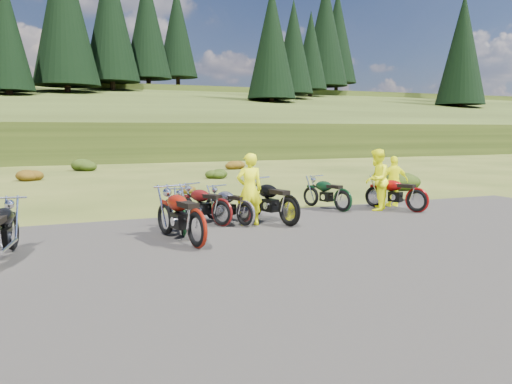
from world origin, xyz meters
name	(u,v)px	position (x,y,z in m)	size (l,w,h in m)	color
ground	(307,240)	(0.00, 0.00, 0.00)	(300.00, 300.00, 0.00)	#344015
gravel_pad	(358,262)	(0.00, -2.00, 0.00)	(20.00, 12.00, 0.04)	black
hill_slope	(100,151)	(0.00, 50.00, 0.00)	(300.00, 46.00, 3.00)	#2B3612
hill_plateau	(76,141)	(0.00, 110.00, 0.00)	(300.00, 90.00, 9.17)	#2B3612
conifer_21	(6,32)	(-9.00, 50.00, 12.56)	(5.28, 5.28, 14.00)	black
conifer_22	(64,9)	(-3.00, 56.00, 16.77)	(7.92, 7.92, 20.00)	black
conifer_23	(110,17)	(3.00, 62.00, 17.47)	(7.48, 7.48, 19.00)	black
conifer_24	(147,24)	(9.00, 68.00, 18.16)	(7.04, 7.04, 18.00)	black
conifer_25	(177,31)	(15.00, 74.00, 18.66)	(6.60, 6.60, 17.00)	black
conifer_26	(272,42)	(21.00, 49.00, 13.37)	(6.16, 6.16, 16.00)	black
conifer_27	(293,47)	(27.00, 55.00, 14.06)	(5.72, 5.72, 15.00)	black
conifer_28	(311,50)	(33.00, 61.00, 14.76)	(5.28, 5.28, 14.00)	black
conifer_29	(325,32)	(39.00, 67.00, 18.97)	(7.92, 7.92, 20.00)	black
conifer_30	(337,37)	(45.00, 73.00, 19.66)	(7.48, 7.48, 19.00)	black
conifer_31	(462,49)	(51.00, 48.00, 14.18)	(7.04, 7.04, 18.00)	black
conifer_32	(463,52)	(57.00, 54.00, 14.87)	(6.60, 6.60, 17.00)	black
conifer_33	(464,55)	(63.00, 60.00, 15.56)	(6.16, 6.16, 16.00)	black
conifer_34	(464,58)	(69.00, 66.00, 16.26)	(5.72, 5.72, 15.00)	black
conifer_35	(464,60)	(75.00, 72.00, 16.95)	(5.28, 5.28, 14.00)	black
conifer_36	(465,50)	(81.00, 78.00, 20.16)	(7.92, 7.92, 20.00)	black
shrub_2	(29,173)	(-6.20, 16.60, 0.38)	(1.30, 1.30, 0.77)	brown
shrub_3	(86,163)	(-3.30, 21.90, 0.46)	(1.56, 1.56, 0.92)	#24380E
shrub_4	(186,187)	(-0.40, 9.20, 0.23)	(0.77, 0.77, 0.45)	brown
shrub_5	(216,172)	(2.50, 14.50, 0.31)	(1.03, 1.03, 0.61)	#24380E
shrub_6	(234,163)	(5.40, 19.80, 0.38)	(1.30, 1.30, 0.77)	brown
shrub_7	(403,178)	(8.30, 7.10, 0.46)	(1.56, 1.56, 0.92)	#24380E
shrub_8	(383,172)	(11.20, 12.40, 0.23)	(0.77, 0.77, 0.45)	brown
motorcycle_1	(197,250)	(-2.49, 0.07, 0.00)	(2.32, 0.77, 1.22)	maroon
motorcycle_2	(184,238)	(-2.47, 1.29, 0.00)	(1.94, 0.65, 1.02)	#0E3416
motorcycle_3	(246,228)	(-0.74, 1.86, 0.00)	(1.89, 0.63, 0.99)	#9A9A9E
motorcycle_4	(222,228)	(-1.28, 2.11, 0.00)	(2.00, 0.67, 1.05)	#560F0E
motorcycle_5	(289,227)	(0.29, 1.48, 0.00)	(2.25, 0.75, 1.18)	black
motorcycle_6	(417,214)	(4.69, 1.96, 0.00)	(2.07, 0.69, 1.08)	maroon
motorcycle_7	(343,213)	(2.74, 2.89, 0.00)	(1.96, 0.65, 1.03)	black
person_middle	(249,191)	(-0.58, 2.00, 0.92)	(0.67, 0.44, 1.84)	#F2F80D
person_right_a	(377,181)	(3.84, 2.79, 0.93)	(0.90, 0.70, 1.85)	#F2F80D
person_right_b	(394,182)	(4.83, 3.23, 0.80)	(0.94, 0.39, 1.60)	#F2F80D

